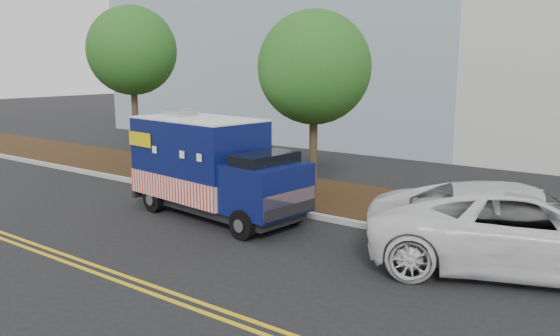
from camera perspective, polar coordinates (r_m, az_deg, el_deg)
The scene contains 10 objects.
ground at distance 15.26m, azimuth -4.97°, elevation -5.33°, with size 120.00×120.00×0.00m, color black.
curb at distance 16.28m, azimuth -1.72°, elevation -3.99°, with size 120.00×0.18×0.15m, color #9E9E99.
mulch_strip at distance 17.93m, azimuth 2.43°, elevation -2.62°, with size 120.00×4.00×0.15m, color black.
centerline_near at distance 12.45m, azimuth -18.82°, elevation -9.60°, with size 120.00×0.10×0.01m, color gold.
centerline_far at distance 12.32m, azimuth -19.78°, elevation -9.88°, with size 120.00×0.10×0.01m, color gold.
tree_a at distance 22.78m, azimuth -15.21°, elevation 11.72°, with size 3.51×3.51×6.52m.
tree_b at distance 16.99m, azimuth 3.59°, elevation 10.39°, with size 3.49×3.49×5.88m.
sign_post at distance 19.98m, azimuth -13.77°, elevation 1.75°, with size 0.06×0.06×2.40m, color #473828.
food_truck at distance 15.43m, azimuth -7.28°, elevation -0.13°, with size 5.76×2.70×2.93m.
white_car at distance 12.36m, azimuth 24.13°, elevation -5.85°, with size 2.92×6.34×1.76m, color silver.
Camera 1 is at (9.73, -10.98, 4.20)m, focal length 35.00 mm.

